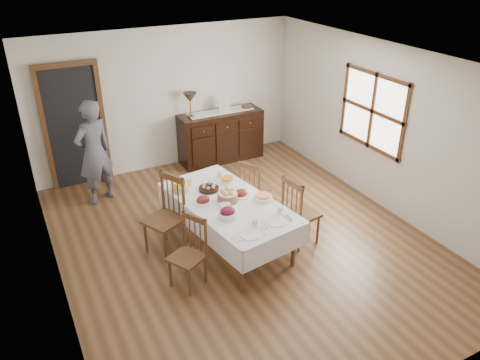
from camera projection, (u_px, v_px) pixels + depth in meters
name	position (u px, v px, depth m)	size (l,w,h in m)	color
ground	(243.00, 240.00, 6.84)	(6.00, 6.00, 0.00)	brown
room_shell	(220.00, 128.00, 6.36)	(5.02, 6.02, 2.65)	silver
dining_table	(228.00, 207.00, 6.44)	(1.39, 2.26, 0.73)	white
chair_left_near	(189.00, 252.00, 5.79)	(0.53, 0.53, 0.94)	#53331B
chair_left_far	(166.00, 215.00, 6.40)	(0.62, 0.62, 1.12)	#53331B
chair_right_near	(299.00, 211.00, 6.55)	(0.49, 0.49, 1.05)	#53331B
chair_right_far	(254.00, 188.00, 7.25)	(0.54, 0.54, 0.95)	#53331B
sideboard	(221.00, 136.00, 9.15)	(1.63, 0.59, 0.98)	black
person	(94.00, 149.00, 7.48)	(0.58, 0.37, 1.87)	#52525F
bread_basket	(228.00, 196.00, 6.37)	(0.28, 0.28, 0.19)	brown
egg_basket	(209.00, 188.00, 6.67)	(0.29, 0.29, 0.10)	black
ham_platter_a	(203.00, 200.00, 6.36)	(0.28, 0.28, 0.11)	white
ham_platter_b	(241.00, 194.00, 6.53)	(0.27, 0.27, 0.11)	white
beet_bowl	(228.00, 213.00, 6.00)	(0.25, 0.25, 0.15)	white
carrot_bowl	(227.00, 180.00, 6.87)	(0.20, 0.20, 0.09)	white
pineapple_bowl	(180.00, 186.00, 6.64)	(0.25, 0.25, 0.15)	tan
casserole_dish	(263.00, 197.00, 6.42)	(0.26, 0.26, 0.08)	white
butter_dish	(225.00, 206.00, 6.22)	(0.15, 0.11, 0.07)	white
setting_left	(251.00, 231.00, 5.72)	(0.44, 0.31, 0.10)	white
setting_right	(277.00, 218.00, 5.98)	(0.44, 0.31, 0.10)	white
glass_far_a	(190.00, 182.00, 6.81)	(0.07, 0.07, 0.09)	silver
glass_far_b	(220.00, 174.00, 7.02)	(0.07, 0.07, 0.10)	silver
runner	(220.00, 111.00, 8.96)	(1.30, 0.35, 0.01)	white
table_lamp	(190.00, 98.00, 8.55)	(0.26, 0.26, 0.46)	brown
picture_frame	(224.00, 105.00, 8.87)	(0.22, 0.08, 0.28)	#C5B28F
deco_bowl	(247.00, 107.00, 9.15)	(0.20, 0.20, 0.06)	#53331B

